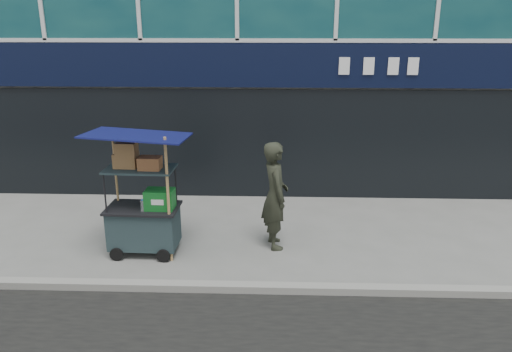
{
  "coord_description": "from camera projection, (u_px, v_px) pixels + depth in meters",
  "views": [
    {
      "loc": [
        0.76,
        -6.68,
        3.86
      ],
      "look_at": [
        0.48,
        1.2,
        1.34
      ],
      "focal_mm": 35.0,
      "sensor_mm": 36.0,
      "label": 1
    }
  ],
  "objects": [
    {
      "name": "ground",
      "position": [
        222.0,
        284.0,
        7.55
      ],
      "size": [
        80.0,
        80.0,
        0.0
      ],
      "primitive_type": "plane",
      "color": "slate",
      "rests_on": "ground"
    },
    {
      "name": "curb",
      "position": [
        220.0,
        287.0,
        7.35
      ],
      "size": [
        80.0,
        0.18,
        0.12
      ],
      "primitive_type": "cube",
      "color": "gray",
      "rests_on": "ground"
    },
    {
      "name": "vendor_man",
      "position": [
        275.0,
        195.0,
        8.55
      ],
      "size": [
        0.59,
        0.77,
        1.88
      ],
      "primitive_type": "imported",
      "rotation": [
        0.0,
        0.0,
        1.8
      ],
      "color": "#26291E",
      "rests_on": "ground"
    },
    {
      "name": "vendor_cart",
      "position": [
        144.0,
        211.0,
        8.35
      ],
      "size": [
        1.62,
        1.17,
        2.15
      ],
      "rotation": [
        0.0,
        0.0,
        -0.03
      ],
      "color": "#192A2B",
      "rests_on": "ground"
    }
  ]
}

